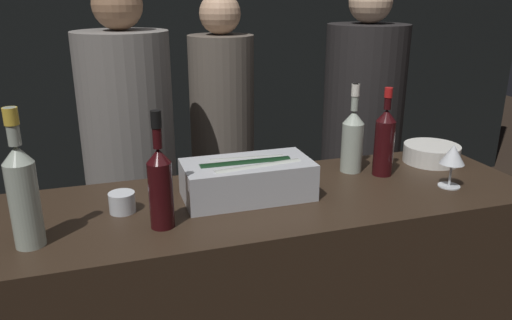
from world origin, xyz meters
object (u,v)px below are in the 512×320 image
object	(u,v)px
ice_bin_with_bottles	(248,177)
red_wine_bottle_black_foil	(160,183)
person_blond_tee	(223,133)
rose_wine_bottle	(23,191)
red_wine_bottle_tall	(384,140)
person_in_hoodie	(361,134)
bowl_white	(431,153)
person_grey_polo	(130,155)
wine_glass	(453,156)
white_wine_bottle	(352,138)
candle_votive	(122,202)

from	to	relation	value
ice_bin_with_bottles	red_wine_bottle_black_foil	bearing A→B (deg)	-155.77
person_blond_tee	rose_wine_bottle	bearing A→B (deg)	-168.44
rose_wine_bottle	red_wine_bottle_black_foil	size ratio (longest dim) A/B	1.10
rose_wine_bottle	red_wine_bottle_tall	size ratio (longest dim) A/B	1.16
ice_bin_with_bottles	person_in_hoodie	xyz separation A→B (m)	(0.85, 0.79, -0.14)
ice_bin_with_bottles	red_wine_bottle_black_foil	world-z (taller)	red_wine_bottle_black_foil
red_wine_bottle_tall	person_blond_tee	world-z (taller)	person_blond_tee
bowl_white	person_blond_tee	bearing A→B (deg)	121.16
red_wine_bottle_black_foil	person_grey_polo	size ratio (longest dim) A/B	0.20
ice_bin_with_bottles	red_wine_bottle_tall	xyz separation A→B (m)	(0.52, 0.05, 0.06)
rose_wine_bottle	person_grey_polo	size ratio (longest dim) A/B	0.22
bowl_white	rose_wine_bottle	world-z (taller)	rose_wine_bottle
wine_glass	person_grey_polo	world-z (taller)	person_grey_polo
bowl_white	white_wine_bottle	distance (m)	0.36
white_wine_bottle	red_wine_bottle_tall	size ratio (longest dim) A/B	1.02
candle_votive	person_grey_polo	xyz separation A→B (m)	(0.07, 0.79, -0.11)
rose_wine_bottle	red_wine_bottle_black_foil	distance (m)	0.35
ice_bin_with_bottles	person_blond_tee	bearing A→B (deg)	80.40
bowl_white	person_in_hoodie	bearing A→B (deg)	84.09
red_wine_bottle_black_foil	person_in_hoodie	size ratio (longest dim) A/B	0.20
person_blond_tee	red_wine_bottle_tall	bearing A→B (deg)	-117.10
white_wine_bottle	red_wine_bottle_black_foil	xyz separation A→B (m)	(-0.73, -0.26, 0.01)
wine_glass	person_blond_tee	distance (m)	1.34
candle_votive	red_wine_bottle_tall	world-z (taller)	red_wine_bottle_tall
rose_wine_bottle	person_grey_polo	distance (m)	1.01
person_blond_tee	bowl_white	bearing A→B (deg)	-103.71
white_wine_bottle	person_grey_polo	world-z (taller)	person_grey_polo
white_wine_bottle	person_blond_tee	size ratio (longest dim) A/B	0.20
white_wine_bottle	rose_wine_bottle	distance (m)	1.10
candle_votive	rose_wine_bottle	world-z (taller)	rose_wine_bottle
ice_bin_with_bottles	red_wine_bottle_tall	bearing A→B (deg)	5.89
person_in_hoodie	candle_votive	bearing A→B (deg)	-113.29
person_in_hoodie	person_grey_polo	distance (m)	1.18
bowl_white	wine_glass	bearing A→B (deg)	-112.85
candle_votive	white_wine_bottle	distance (m)	0.84
red_wine_bottle_black_foil	person_blond_tee	bearing A→B (deg)	68.79
red_wine_bottle_tall	person_grey_polo	bearing A→B (deg)	139.04
ice_bin_with_bottles	person_in_hoodie	bearing A→B (deg)	42.67
candle_votive	rose_wine_bottle	bearing A→B (deg)	-149.64
wine_glass	person_blond_tee	world-z (taller)	person_blond_tee
bowl_white	ice_bin_with_bottles	bearing A→B (deg)	-171.19
ice_bin_with_bottles	white_wine_bottle	size ratio (longest dim) A/B	1.26
bowl_white	person_in_hoodie	distance (m)	0.68
person_in_hoodie	person_grey_polo	xyz separation A→B (m)	(-1.18, 0.01, -0.00)
candle_votive	bowl_white	bearing A→B (deg)	5.67
person_in_hoodie	wine_glass	bearing A→B (deg)	-66.00
wine_glass	rose_wine_bottle	bearing A→B (deg)	-179.27
person_blond_tee	candle_votive	bearing A→B (deg)	-162.75
white_wine_bottle	person_blond_tee	xyz separation A→B (m)	(-0.25, 0.98, -0.22)
bowl_white	red_wine_bottle_black_foil	xyz separation A→B (m)	(-1.08, -0.25, 0.10)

